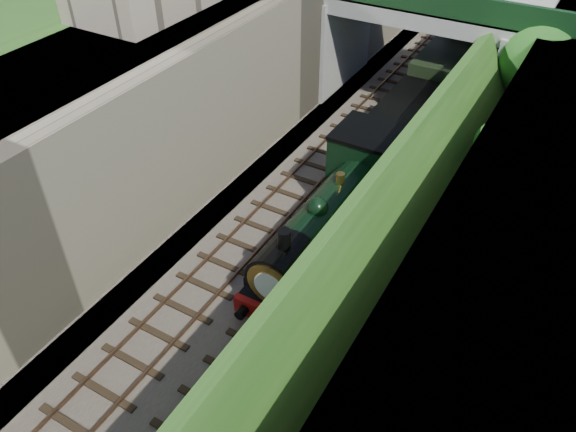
{
  "coord_description": "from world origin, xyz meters",
  "views": [
    {
      "loc": [
        7.95,
        -5.12,
        15.37
      ],
      "look_at": [
        0.0,
        8.66,
        2.46
      ],
      "focal_mm": 35.0,
      "sensor_mm": 36.0,
      "label": 1
    }
  ],
  "objects": [
    {
      "name": "road_bridge",
      "position": [
        0.94,
        24.0,
        4.08
      ],
      "size": [
        16.0,
        6.4,
        7.25
      ],
      "color": "gray",
      "rests_on": "ground"
    },
    {
      "name": "embankment_slope",
      "position": [
        4.91,
        19.74,
        2.61
      ],
      "size": [
        4.58,
        90.0,
        6.45
      ],
      "color": "#1E4714",
      "rests_on": "ground"
    },
    {
      "name": "tree",
      "position": [
        5.91,
        21.48,
        4.65
      ],
      "size": [
        3.6,
        3.8,
        6.6
      ],
      "color": "black",
      "rests_on": "ground"
    },
    {
      "name": "track_left",
      "position": [
        -2.0,
        20.0,
        0.25
      ],
      "size": [
        2.5,
        90.0,
        0.2
      ],
      "color": "black",
      "rests_on": "trackbed"
    },
    {
      "name": "coach_front",
      "position": [
        1.2,
        30.22,
        2.05
      ],
      "size": [
        2.9,
        18.0,
        3.7
      ],
      "color": "black",
      "rests_on": "trackbed"
    },
    {
      "name": "tender",
      "position": [
        1.2,
        17.62,
        1.62
      ],
      "size": [
        2.7,
        6.0,
        3.05
      ],
      "color": "black",
      "rests_on": "trackbed"
    },
    {
      "name": "track_right",
      "position": [
        1.2,
        20.0,
        0.25
      ],
      "size": [
        2.5,
        90.0,
        0.2
      ],
      "color": "black",
      "rests_on": "trackbed"
    },
    {
      "name": "trackbed",
      "position": [
        0.0,
        20.0,
        0.1
      ],
      "size": [
        10.0,
        90.0,
        0.2
      ],
      "primitive_type": "cube",
      "color": "#473F38",
      "rests_on": "ground"
    },
    {
      "name": "locomotive",
      "position": [
        1.2,
        10.26,
        1.89
      ],
      "size": [
        3.1,
        10.22,
        3.83
      ],
      "color": "black",
      "rests_on": "trackbed"
    },
    {
      "name": "street_plateau_left",
      "position": [
        -9.0,
        20.0,
        3.5
      ],
      "size": [
        6.0,
        90.0,
        7.0
      ],
      "primitive_type": "cube",
      "color": "#262628",
      "rests_on": "ground"
    },
    {
      "name": "retaining_wall",
      "position": [
        -5.5,
        20.0,
        3.5
      ],
      "size": [
        1.0,
        90.0,
        7.0
      ],
      "primitive_type": "cube",
      "color": "#756B56",
      "rests_on": "ground"
    }
  ]
}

